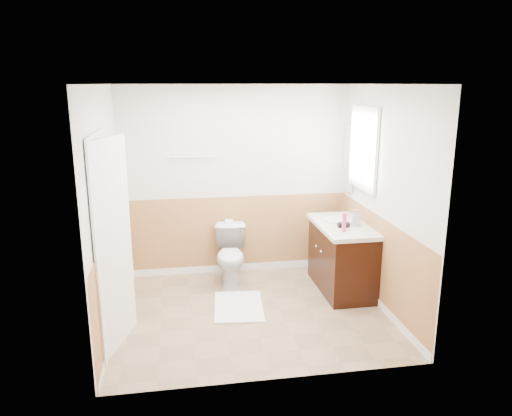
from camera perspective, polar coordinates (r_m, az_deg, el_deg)
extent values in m
plane|color=#8C7051|center=(5.62, -0.60, -12.11)|extent=(3.00, 3.00, 0.00)
plane|color=white|center=(5.03, -0.67, 14.29)|extent=(3.00, 3.00, 0.00)
plane|color=silver|center=(6.44, -2.42, 3.11)|extent=(3.00, 0.00, 3.00)
plane|color=silver|center=(3.96, 2.28, -4.16)|extent=(3.00, 0.00, 3.00)
plane|color=silver|center=(5.18, -17.26, -0.33)|extent=(0.00, 3.00, 3.00)
plane|color=silver|center=(5.61, 14.69, 0.95)|extent=(0.00, 3.00, 3.00)
plane|color=#B78449|center=(6.62, -2.34, -3.29)|extent=(3.00, 0.00, 3.00)
plane|color=#B78449|center=(4.27, 2.15, -13.70)|extent=(3.00, 0.00, 3.00)
plane|color=#B78449|center=(5.41, -16.54, -8.03)|extent=(0.00, 2.60, 2.60)
plane|color=#B78449|center=(5.82, 14.11, -6.25)|extent=(0.00, 2.60, 2.60)
imported|color=silver|center=(6.27, -2.97, -5.63)|extent=(0.47, 0.75, 0.73)
cube|color=white|center=(5.74, -2.06, -11.44)|extent=(0.63, 0.85, 0.02)
cube|color=black|center=(6.15, 10.02, -5.89)|extent=(0.55, 1.10, 0.80)
sphere|color=white|center=(5.92, 7.65, -5.06)|extent=(0.03, 0.03, 0.03)
sphere|color=#BAB9C0|center=(6.10, 7.10, -4.45)|extent=(0.03, 0.03, 0.03)
cube|color=beige|center=(6.02, 10.10, -2.09)|extent=(0.60, 1.15, 0.05)
cylinder|color=silver|center=(6.14, 9.74, -1.38)|extent=(0.36, 0.36, 0.02)
cylinder|color=silver|center=(6.19, 11.34, -0.77)|extent=(0.02, 0.02, 0.14)
cylinder|color=#D4376B|center=(5.68, 10.28, -1.66)|extent=(0.05, 0.05, 0.22)
imported|color=#999FAC|center=(5.95, 11.61, -1.11)|extent=(0.10, 0.10, 0.20)
cylinder|color=black|center=(5.86, 10.20, -1.93)|extent=(0.14, 0.07, 0.07)
cylinder|color=black|center=(5.88, 9.84, -2.16)|extent=(0.03, 0.03, 0.07)
cube|color=silver|center=(6.55, 10.77, 5.72)|extent=(0.02, 0.35, 0.90)
cube|color=white|center=(6.04, 12.47, 6.84)|extent=(0.04, 0.80, 1.00)
cube|color=white|center=(6.05, 12.61, 6.84)|extent=(0.01, 0.70, 0.90)
cube|color=white|center=(4.80, -16.55, -4.29)|extent=(0.29, 0.78, 2.04)
cube|color=white|center=(4.81, -17.46, -4.20)|extent=(0.02, 0.92, 2.10)
sphere|color=silver|center=(5.13, -15.41, -3.84)|extent=(0.06, 0.06, 0.06)
cylinder|color=silver|center=(6.29, -7.40, 5.97)|extent=(0.62, 0.02, 0.02)
cylinder|color=silver|center=(6.49, -3.17, -1.80)|extent=(0.14, 0.02, 0.02)
cylinder|color=white|center=(6.49, -3.17, -1.80)|extent=(0.10, 0.11, 0.11)
cube|color=white|center=(6.52, -3.15, -2.73)|extent=(0.10, 0.01, 0.16)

